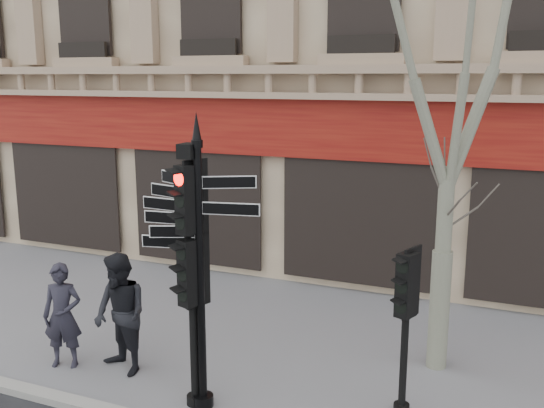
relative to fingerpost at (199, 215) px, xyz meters
The scene contains 7 objects.
ground 3.04m from the fingerpost, 38.35° to the left, with size 80.00×80.00×0.00m, color slate.
fingerpost is the anchor object (origin of this frame).
traffic_signal_main 0.46m from the fingerpost, behind, with size 0.50×0.42×3.82m.
traffic_signal_secondary 3.10m from the fingerpost, 19.68° to the left, with size 0.47×0.41×2.37m.
plane_tree 4.65m from the fingerpost, 40.92° to the left, with size 2.88×2.88×7.65m.
pedestrian_a 3.38m from the fingerpost, behind, with size 0.64×0.42×1.75m, color #211F2A.
pedestrian_b 2.57m from the fingerpost, 166.18° to the left, with size 0.96×0.75×1.97m, color black.
Camera 1 is at (3.20, -7.66, 4.70)m, focal length 40.00 mm.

